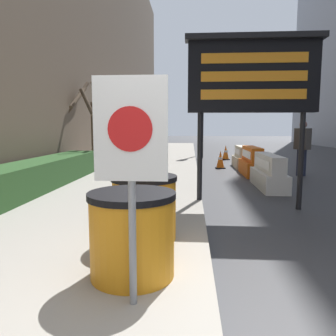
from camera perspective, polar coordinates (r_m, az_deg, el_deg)
hedge_strip at (r=8.14m, az=-21.88°, el=-1.16°), size 0.90×6.88×0.66m
bare_tree at (r=11.94m, az=-12.78°, el=8.04°), size 1.78×1.78×3.15m
barrel_drum_foreground at (r=3.20m, az=-6.25°, el=-11.37°), size 0.83×0.83×0.82m
barrel_drum_middle at (r=4.21m, az=-4.15°, el=-6.83°), size 0.83×0.83×0.82m
warning_sign at (r=2.51m, az=-6.48°, el=3.32°), size 0.57×0.08×1.81m
message_board at (r=6.54m, az=14.49°, el=15.07°), size 2.53×0.36×3.27m
jersey_barrier_white at (r=8.95m, az=17.11°, el=-0.89°), size 0.59×2.09×0.88m
jersey_barrier_orange_far at (r=11.25m, az=14.40°, el=0.90°), size 0.61×1.90×0.94m
jersey_barrier_cream at (r=13.37m, az=12.74°, el=1.71°), size 0.61×1.62×0.85m
traffic_cone_near at (r=12.87m, az=9.11°, el=1.43°), size 0.38×0.38×0.69m
traffic_cone_mid at (r=11.96m, az=18.34°, el=0.44°), size 0.32×0.32×0.56m
traffic_cone_far at (r=16.38m, az=10.01°, el=2.67°), size 0.40×0.40×0.72m
traffic_light_near_curb at (r=17.02m, az=6.07°, el=12.21°), size 0.28×0.44×4.32m
pedestrian_worker at (r=11.55m, az=22.35°, el=3.96°), size 0.48×0.55×1.79m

